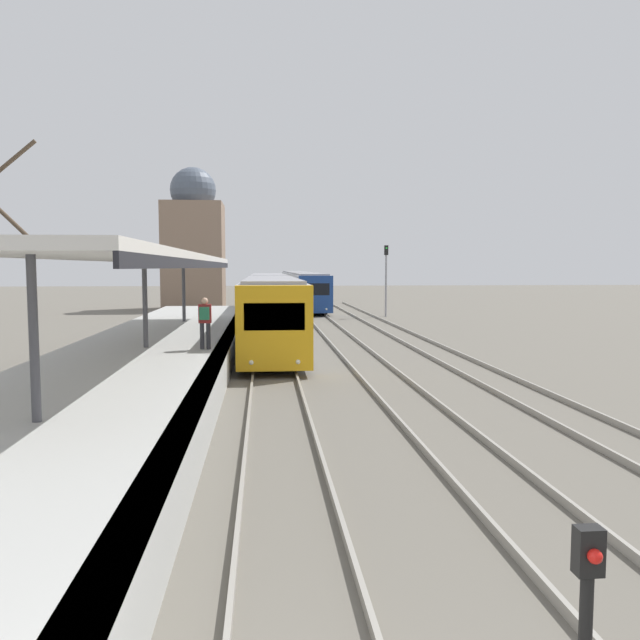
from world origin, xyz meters
The scene contains 7 objects.
platform_canopy centered at (-4.17, 17.74, 3.93)m, with size 4.00×24.93×3.05m.
person_on_platform centered at (-2.22, 17.04, 1.99)m, with size 0.40×0.40×1.66m.
train_near centered at (0.00, 32.30, 1.75)m, with size 2.54×30.66×3.17m.
train_far centered at (3.49, 63.18, 1.74)m, with size 2.53×41.78×3.14m.
signal_post_near centered at (2.03, 1.15, 1.08)m, with size 0.20×0.22×1.73m.
signal_mast_far centered at (8.62, 42.09, 3.28)m, with size 0.28×0.29×5.24m.
distant_domed_building centered at (-6.35, 52.21, 5.74)m, with size 5.10×5.10×12.22m.
Camera 1 is at (-0.34, -3.08, 3.63)m, focal length 35.00 mm.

